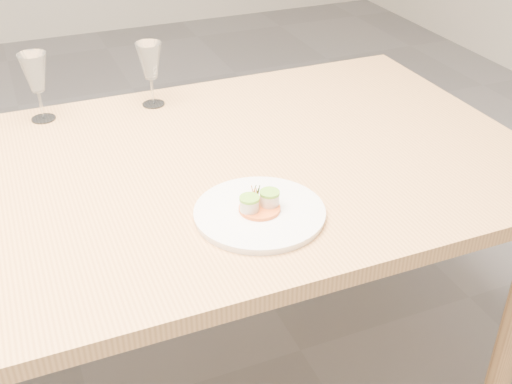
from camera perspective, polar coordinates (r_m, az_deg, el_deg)
name	(u,v)px	position (r m, az deg, el deg)	size (l,w,h in m)	color
dining_table	(52,220)	(1.56, -17.66, -2.41)	(2.40, 1.00, 0.75)	#E2A562
dinner_plate	(260,212)	(1.37, 0.34, -1.76)	(0.28, 0.28, 0.07)	white
wine_glass_2	(35,74)	(1.84, -19.04, 9.87)	(0.08, 0.08, 0.19)	white
wine_glass_3	(150,62)	(1.86, -9.42, 11.31)	(0.07, 0.07, 0.19)	white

